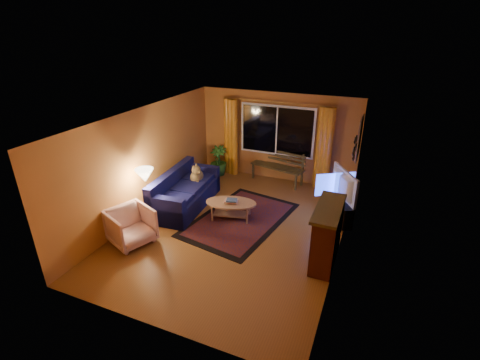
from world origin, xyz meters
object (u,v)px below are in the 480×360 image
at_px(bench, 277,174).
at_px(tv_console, 337,207).
at_px(coffee_table, 231,210).
at_px(sofa, 186,190).
at_px(floor_lamp, 147,197).
at_px(armchair, 131,225).

height_order(bench, tv_console, tv_console).
bearing_deg(coffee_table, sofa, 174.28).
relative_size(bench, tv_console, 1.28).
xyz_separation_m(sofa, tv_console, (3.53, 0.87, -0.19)).
bearing_deg(tv_console, floor_lamp, -178.41).
bearing_deg(floor_lamp, armchair, -79.90).
relative_size(sofa, tv_console, 1.82).
bearing_deg(armchair, coffee_table, -19.20).
xyz_separation_m(sofa, coffee_table, (1.28, -0.13, -0.23)).
height_order(floor_lamp, tv_console, floor_lamp).
distance_m(armchair, coffee_table, 2.26).
distance_m(sofa, coffee_table, 1.30).
relative_size(sofa, floor_lamp, 1.68).
relative_size(sofa, armchair, 2.63).
height_order(bench, floor_lamp, floor_lamp).
height_order(sofa, floor_lamp, floor_lamp).
xyz_separation_m(armchair, tv_console, (3.75, 2.68, -0.17)).
height_order(sofa, armchair, sofa).
height_order(bench, armchair, armchair).
bearing_deg(floor_lamp, tv_console, 25.86).
relative_size(floor_lamp, coffee_table, 1.11).
bearing_deg(sofa, bench, 49.51).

